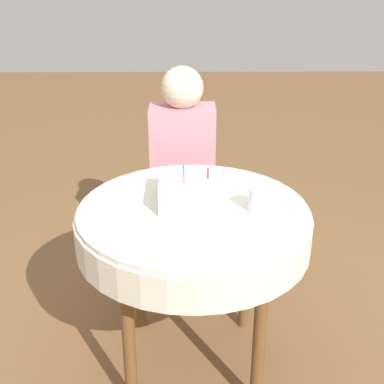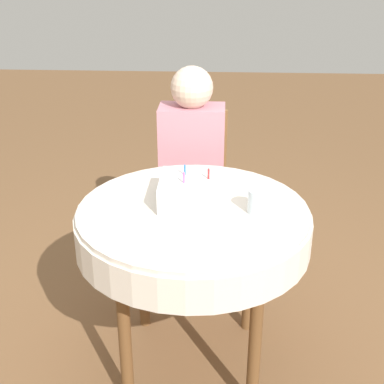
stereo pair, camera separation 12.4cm
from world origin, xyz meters
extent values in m
plane|color=brown|center=(0.00, 0.00, 0.00)|extent=(12.00, 12.00, 0.00)
cylinder|color=silver|center=(0.00, 0.00, 0.76)|extent=(0.91, 0.91, 0.02)
cylinder|color=silver|center=(0.00, 0.00, 0.68)|extent=(0.93, 0.93, 0.14)
cylinder|color=brown|center=(-0.25, -0.25, 0.37)|extent=(0.05, 0.05, 0.75)
cylinder|color=brown|center=(0.25, -0.25, 0.37)|extent=(0.05, 0.05, 0.75)
cylinder|color=brown|center=(-0.25, 0.25, 0.37)|extent=(0.05, 0.05, 0.75)
cylinder|color=brown|center=(0.25, 0.25, 0.37)|extent=(0.05, 0.05, 0.75)
cube|color=brown|center=(-0.04, 0.75, 0.41)|extent=(0.41, 0.41, 0.04)
cube|color=brown|center=(-0.04, 0.93, 0.66)|extent=(0.36, 0.03, 0.46)
cylinder|color=brown|center=(-0.22, 0.57, 0.20)|extent=(0.04, 0.04, 0.40)
cylinder|color=brown|center=(0.13, 0.57, 0.20)|extent=(0.04, 0.04, 0.40)
cylinder|color=brown|center=(-0.22, 0.92, 0.20)|extent=(0.04, 0.04, 0.40)
cylinder|color=brown|center=(0.13, 0.92, 0.20)|extent=(0.04, 0.04, 0.40)
cylinder|color=beige|center=(-0.13, 0.60, 0.22)|extent=(0.09, 0.09, 0.43)
cylinder|color=beige|center=(0.04, 0.60, 0.22)|extent=(0.09, 0.09, 0.43)
cube|color=#C67F8E|center=(-0.04, 0.75, 0.70)|extent=(0.33, 0.20, 0.53)
sphere|color=beige|center=(-0.04, 0.75, 1.06)|extent=(0.21, 0.21, 0.21)
cube|color=white|center=(-0.01, 0.05, 0.82)|extent=(0.25, 0.25, 0.10)
cylinder|color=red|center=(0.06, 0.05, 0.90)|extent=(0.01, 0.01, 0.04)
cylinder|color=blue|center=(-0.04, 0.08, 0.90)|extent=(0.01, 0.01, 0.04)
cylinder|color=#D166B2|center=(-0.04, 0.01, 0.90)|extent=(0.01, 0.01, 0.04)
cylinder|color=silver|center=(0.25, -0.02, 0.82)|extent=(0.08, 0.08, 0.09)
camera|label=1|loc=(-0.03, -1.86, 1.71)|focal=50.00mm
camera|label=2|loc=(0.10, -1.86, 1.71)|focal=50.00mm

